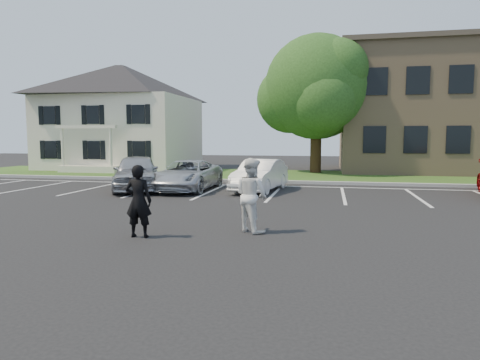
% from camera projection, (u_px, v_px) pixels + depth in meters
% --- Properties ---
extents(ground_plane, '(90.00, 90.00, 0.00)m').
position_uv_depth(ground_plane, '(231.00, 237.00, 10.05)').
color(ground_plane, black).
rests_on(ground_plane, ground).
extents(curb, '(40.00, 0.30, 0.15)m').
position_uv_depth(curb, '(285.00, 182.00, 21.73)').
color(curb, gray).
rests_on(curb, ground).
extents(grass_strip, '(44.00, 8.00, 0.08)m').
position_uv_depth(grass_strip, '(292.00, 176.00, 25.63)').
color(grass_strip, '#1F420E').
rests_on(grass_strip, ground).
extents(stall_lines, '(34.00, 5.36, 0.01)m').
position_uv_depth(stall_lines, '(309.00, 191.00, 18.48)').
color(stall_lines, silver).
rests_on(stall_lines, ground).
extents(house, '(10.30, 9.22, 7.60)m').
position_uv_depth(house, '(122.00, 117.00, 31.79)').
color(house, beige).
rests_on(house, ground).
extents(tree, '(7.80, 7.20, 8.80)m').
position_uv_depth(tree, '(318.00, 90.00, 27.18)').
color(tree, black).
rests_on(tree, ground).
extents(man_black_suit, '(0.66, 0.46, 1.71)m').
position_uv_depth(man_black_suit, '(138.00, 201.00, 9.96)').
color(man_black_suit, black).
rests_on(man_black_suit, ground).
extents(man_white_shirt, '(1.13, 1.10, 1.83)m').
position_uv_depth(man_white_shirt, '(251.00, 195.00, 10.54)').
color(man_white_shirt, white).
rests_on(man_white_shirt, ground).
extents(car_silver_west, '(3.51, 5.01, 1.58)m').
position_uv_depth(car_silver_west, '(137.00, 172.00, 18.94)').
color(car_silver_west, '#A5A6AB').
rests_on(car_silver_west, ground).
extents(car_silver_minivan, '(2.26, 4.80, 1.33)m').
position_uv_depth(car_silver_minivan, '(187.00, 175.00, 18.93)').
color(car_silver_minivan, '#B7BAC0').
rests_on(car_silver_minivan, ground).
extents(car_white_sedan, '(2.06, 4.34, 1.37)m').
position_uv_depth(car_white_sedan, '(260.00, 175.00, 18.64)').
color(car_white_sedan, white).
rests_on(car_white_sedan, ground).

